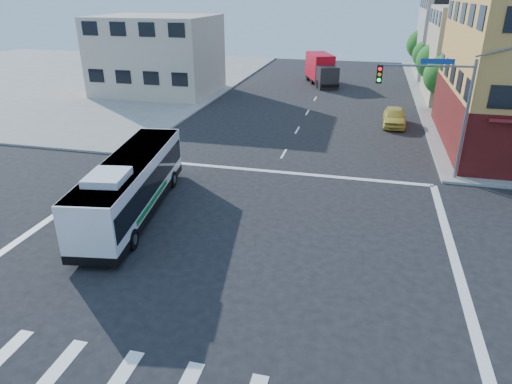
# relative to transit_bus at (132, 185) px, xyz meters

# --- Properties ---
(ground) EXTENTS (120.00, 120.00, 0.00)m
(ground) POSITION_rel_transit_bus_xyz_m (5.69, -2.17, -1.57)
(ground) COLOR black
(ground) RESTS_ON ground
(sidewalk_nw) EXTENTS (50.00, 50.00, 0.15)m
(sidewalk_nw) POSITION_rel_transit_bus_xyz_m (-29.31, 32.83, -1.49)
(sidewalk_nw) COLOR gray
(sidewalk_nw) RESTS_ON ground
(building_east_near) EXTENTS (12.06, 10.06, 9.00)m
(building_east_near) POSITION_rel_transit_bus_xyz_m (22.67, 31.81, 2.94)
(building_east_near) COLOR tan
(building_east_near) RESTS_ON ground
(building_east_far) EXTENTS (12.06, 10.06, 10.00)m
(building_east_far) POSITION_rel_transit_bus_xyz_m (22.67, 45.81, 3.44)
(building_east_far) COLOR gray
(building_east_far) RESTS_ON ground
(building_west) EXTENTS (12.06, 10.06, 8.00)m
(building_west) POSITION_rel_transit_bus_xyz_m (-11.33, 27.81, 2.44)
(building_west) COLOR #BDB19D
(building_west) RESTS_ON ground
(signal_mast_ne) EXTENTS (7.91, 1.13, 8.07)m
(signal_mast_ne) POSITION_rel_transit_bus_xyz_m (14.77, 8.45, 3.41)
(signal_mast_ne) COLOR slate
(signal_mast_ne) RESTS_ON ground
(street_tree_a) EXTENTS (3.60, 3.60, 5.53)m
(street_tree_a) POSITION_rel_transit_bus_xyz_m (17.59, 25.75, 2.02)
(street_tree_a) COLOR #3C2715
(street_tree_a) RESTS_ON ground
(street_tree_b) EXTENTS (3.80, 3.80, 5.79)m
(street_tree_b) POSITION_rel_transit_bus_xyz_m (17.59, 33.75, 2.18)
(street_tree_b) COLOR #3C2715
(street_tree_b) RESTS_ON ground
(street_tree_c) EXTENTS (3.40, 3.40, 5.29)m
(street_tree_c) POSITION_rel_transit_bus_xyz_m (17.59, 41.75, 1.89)
(street_tree_c) COLOR #3C2715
(street_tree_c) RESTS_ON ground
(street_tree_d) EXTENTS (4.00, 4.00, 6.03)m
(street_tree_d) POSITION_rel_transit_bus_xyz_m (17.59, 49.75, 2.31)
(street_tree_d) COLOR #3C2715
(street_tree_d) RESTS_ON ground
(transit_bus) EXTENTS (3.94, 11.06, 3.21)m
(transit_bus) POSITION_rel_transit_bus_xyz_m (0.00, 0.00, 0.00)
(transit_bus) COLOR black
(transit_bus) RESTS_ON ground
(box_truck) EXTENTS (4.79, 7.93, 3.44)m
(box_truck) POSITION_rel_transit_bus_xyz_m (5.34, 37.02, 0.10)
(box_truck) COLOR #232327
(box_truck) RESTS_ON ground
(parked_car) EXTENTS (1.89, 4.52, 1.53)m
(parked_car) POSITION_rel_transit_bus_xyz_m (13.31, 20.08, -0.80)
(parked_car) COLOR #DAC74B
(parked_car) RESTS_ON ground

